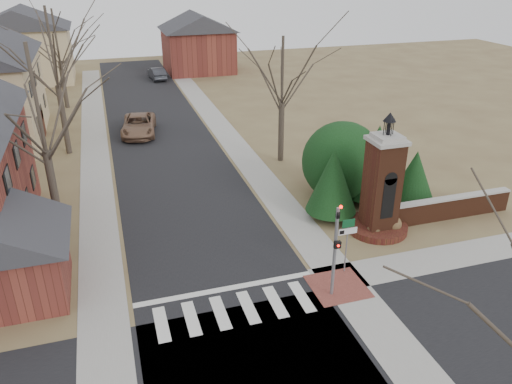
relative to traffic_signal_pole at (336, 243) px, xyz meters
name	(u,v)px	position (x,y,z in m)	size (l,w,h in m)	color
ground	(240,322)	(-4.30, -0.57, -2.59)	(120.00, 120.00, 0.00)	brown
main_street	(164,143)	(-4.30, 21.43, -2.58)	(8.00, 70.00, 0.01)	black
cross_street	(263,377)	(-4.30, -3.57, -2.58)	(120.00, 8.00, 0.01)	black
crosswalk_zone	(234,310)	(-4.30, 0.23, -2.58)	(8.00, 2.20, 0.02)	silver
stop_bar	(226,289)	(-4.30, 1.73, -2.58)	(8.00, 0.35, 0.02)	silver
sidewalk_right_main	(229,137)	(0.90, 21.43, -2.58)	(2.00, 60.00, 0.02)	gray
sidewalk_left	(95,150)	(-9.50, 21.43, -2.58)	(2.00, 60.00, 0.02)	gray
curb_apron	(338,286)	(0.50, 0.43, -2.57)	(2.40, 2.40, 0.02)	brown
traffic_signal_pole	(336,243)	(0.00, 0.00, 0.00)	(0.28, 0.41, 4.50)	slate
sign_post	(347,235)	(1.29, 1.41, -0.64)	(0.90, 0.07, 2.75)	slate
brick_gate_monument	(381,193)	(4.70, 4.42, -0.42)	(3.20, 3.20, 6.47)	#542A18
brick_garden_wall	(450,207)	(9.20, 4.43, -1.93)	(7.50, 0.50, 1.30)	#542A18
garage_left	(11,251)	(-12.82, 3.92, -0.35)	(4.80, 4.80, 4.29)	brown
house_distant_left	(23,44)	(-16.31, 47.42, 1.66)	(10.80, 8.80, 8.53)	#CBB587
house_distant_right	(198,41)	(3.69, 47.42, 1.06)	(8.80, 8.80, 7.30)	brown
evergreen_near	(333,180)	(2.90, 6.43, -0.29)	(2.80, 2.80, 4.10)	#473D33
evergreen_mid	(376,160)	(6.20, 7.63, 0.01)	(3.40, 3.40, 4.70)	#473D33
evergreen_far	(415,174)	(8.20, 6.63, -0.69)	(2.40, 2.40, 3.30)	#473D33
evergreen_mass	(342,158)	(4.70, 8.93, -0.19)	(4.80, 4.80, 4.80)	black
bare_tree_0	(35,92)	(-11.30, 8.43, 5.11)	(8.05, 8.05, 11.15)	#473D33
bare_tree_1	(50,41)	(-11.30, 21.43, 5.44)	(8.40, 8.40, 11.64)	#473D33
bare_tree_2	(55,32)	(-11.80, 34.43, 4.44)	(7.35, 7.35, 10.19)	#473D33
bare_tree_3	(283,66)	(3.20, 15.43, 4.10)	(7.00, 7.00, 9.70)	#473D33
pickup_truck	(139,125)	(-5.90, 24.29, -1.81)	(2.57, 5.57, 1.55)	#825E46
distant_car	(157,73)	(-1.99, 44.06, -1.88)	(1.49, 4.28, 1.41)	#34363C
dry_shrub_left	(374,228)	(4.30, 4.03, -2.21)	(0.75, 0.75, 0.75)	brown
dry_shrub_right	(393,224)	(5.42, 4.03, -2.14)	(0.88, 0.88, 0.88)	brown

